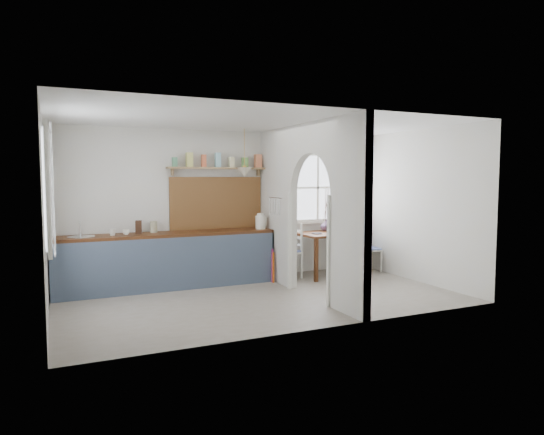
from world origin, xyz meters
name	(u,v)px	position (x,y,z in m)	size (l,w,h in m)	color
floor	(264,298)	(0.00, 0.00, 0.00)	(5.80, 3.20, 0.01)	gray
ceiling	(264,121)	(0.00, 0.00, 2.60)	(5.80, 3.20, 0.01)	beige
walls	(264,211)	(0.00, 0.00, 1.30)	(5.81, 3.21, 2.60)	beige
partition	(304,200)	(0.70, 0.06, 1.45)	(0.12, 3.20, 2.60)	beige
kitchen_window	(46,189)	(-2.87, 0.00, 1.65)	(0.10, 1.16, 1.50)	white
nook_window	(318,188)	(1.80, 1.56, 1.60)	(1.76, 0.10, 1.30)	white
counter	(168,260)	(-1.13, 1.33, 0.46)	(3.50, 0.60, 0.90)	#4E2710
sink	(81,237)	(-2.43, 1.30, 0.89)	(0.40, 0.40, 0.02)	silver
backsplash	(217,203)	(-0.20, 1.58, 1.35)	(1.65, 0.03, 0.90)	brown
shelf	(218,165)	(-0.20, 1.49, 2.00)	(1.75, 0.20, 0.21)	#95754B
pendant_lamp	(244,172)	(0.15, 1.15, 1.88)	(0.26, 0.26, 0.16)	#ECE4C7
utensil_rail	(276,198)	(0.61, 0.90, 1.45)	(0.02, 0.02, 0.50)	silver
dining_table	(331,254)	(1.82, 1.10, 0.39)	(1.26, 0.84, 0.79)	#4E2710
chair_left	(285,251)	(0.93, 1.18, 0.49)	(0.45, 0.45, 0.98)	silver
chair_right	(369,248)	(2.71, 1.15, 0.43)	(0.39, 0.39, 0.86)	silver
kettle	(260,221)	(0.47, 1.22, 1.04)	(0.23, 0.18, 0.27)	white
mug_a	(112,232)	(-1.98, 1.27, 0.95)	(0.11, 0.11, 0.11)	white
mug_b	(126,232)	(-1.78, 1.29, 0.94)	(0.10, 0.10, 0.08)	white
knife_block	(139,227)	(-1.57, 1.38, 1.00)	(0.09, 0.13, 0.21)	#352113
jar	(154,227)	(-1.32, 1.43, 0.99)	(0.11, 0.11, 0.18)	tan
towel_magenta	(272,266)	(0.58, 0.96, 0.28)	(0.02, 0.03, 0.60)	#B63071
towel_orange	(273,268)	(0.58, 0.92, 0.25)	(0.02, 0.03, 0.54)	#DF5C15
bowl	(345,230)	(2.09, 1.03, 0.82)	(0.29, 0.29, 0.07)	silver
table_cup	(330,231)	(1.73, 0.96, 0.84)	(0.11, 0.11, 0.10)	#4D7554
plate	(317,233)	(1.47, 1.00, 0.80)	(0.19, 0.19, 0.02)	black
vase	(326,225)	(1.86, 1.34, 0.89)	(0.20, 0.20, 0.21)	#4C3753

